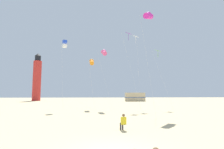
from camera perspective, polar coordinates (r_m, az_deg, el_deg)
kite_flyer_standing at (r=12.89m, az=3.60°, el=-14.92°), size 0.44×0.56×1.16m
kite_diamond_violet at (r=30.03m, az=5.39°, el=12.03°), size 3.14×2.24×12.76m
kite_tube_magenta at (r=23.81m, az=11.67°, el=18.06°), size 2.11×2.49×12.99m
kite_tube_rainbow at (r=29.41m, az=-2.65°, el=7.15°), size 2.58×2.71×10.03m
kite_diamond_white at (r=31.36m, az=7.69°, el=11.08°), size 1.27×1.27×12.64m
kite_diamond_lime at (r=32.02m, az=14.66°, el=6.76°), size 3.50×2.40×10.26m
kite_box_blue at (r=29.89m, az=-15.02°, el=9.52°), size 0.87×0.87×11.12m
kite_tube_orange at (r=30.69m, az=-6.61°, el=4.10°), size 1.15×2.55×8.70m
lighthouse_distant at (r=67.49m, az=-23.06°, el=-1.14°), size 2.80×2.80×16.80m
rv_van_tan at (r=58.77m, az=7.41°, el=-7.21°), size 6.45×2.38×2.80m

